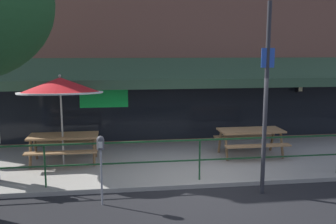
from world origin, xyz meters
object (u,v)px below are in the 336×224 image
(picnic_table_centre, at_px, (251,135))
(street_sign_pole, at_px, (266,98))
(picnic_table_left, at_px, (64,141))
(parking_meter_near, at_px, (101,149))
(patio_umbrella_left, at_px, (60,86))

(picnic_table_centre, height_order, street_sign_pole, street_sign_pole)
(picnic_table_left, relative_size, picnic_table_centre, 1.00)
(picnic_table_left, bearing_deg, parking_meter_near, -68.34)
(parking_meter_near, height_order, street_sign_pole, street_sign_pole)
(picnic_table_centre, height_order, patio_umbrella_left, patio_umbrella_left)
(patio_umbrella_left, bearing_deg, picnic_table_centre, 1.68)
(patio_umbrella_left, xyz_separation_m, parking_meter_near, (1.07, -2.52, -1.03))
(picnic_table_centre, distance_m, street_sign_pole, 2.95)
(picnic_table_centre, relative_size, patio_umbrella_left, 0.76)
(patio_umbrella_left, distance_m, parking_meter_near, 2.93)
(picnic_table_left, xyz_separation_m, picnic_table_centre, (5.16, -0.03, 0.00))
(picnic_table_left, bearing_deg, street_sign_pole, -29.59)
(picnic_table_centre, bearing_deg, picnic_table_left, 179.64)
(parking_meter_near, bearing_deg, patio_umbrella_left, 113.08)
(picnic_table_left, height_order, picnic_table_centre, same)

